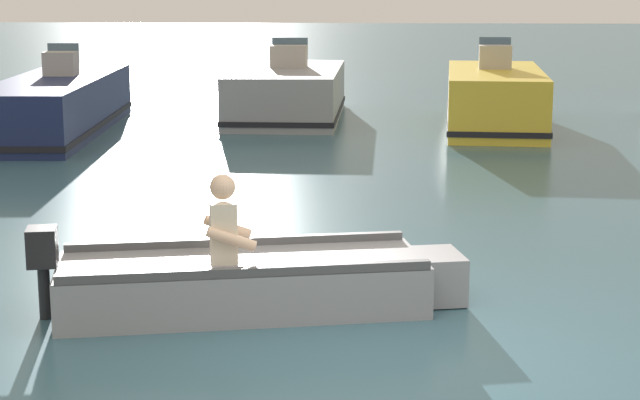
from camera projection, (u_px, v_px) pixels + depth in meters
ground_plane at (376, 363)px, 7.92m from camera, size 120.00×120.00×0.00m
rowboat_with_person at (250, 281)px, 9.16m from camera, size 3.71×1.71×1.19m
moored_boat_navy at (57, 106)px, 19.56m from camera, size 2.05×6.33×1.59m
moored_boat_grey at (288, 94)px, 21.53m from camera, size 2.21×4.64×1.59m
moored_boat_yellow at (494, 100)px, 20.15m from camera, size 2.08×4.68×1.68m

